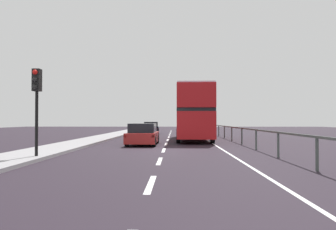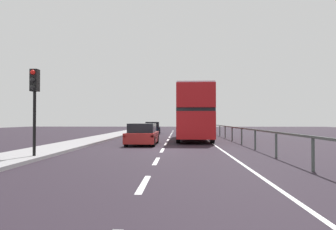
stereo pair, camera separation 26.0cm
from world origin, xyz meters
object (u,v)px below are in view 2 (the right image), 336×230
object	(u,v)px
double_decker_bus_red	(194,112)
traffic_signal_pole	(34,91)
hatchback_car_near	(143,135)
sedan_car_ahead	(153,128)

from	to	relation	value
double_decker_bus_red	traffic_signal_pole	world-z (taller)	double_decker_bus_red
traffic_signal_pole	hatchback_car_near	bearing A→B (deg)	64.38
hatchback_car_near	traffic_signal_pole	distance (m)	8.41
hatchback_car_near	sedan_car_ahead	bearing A→B (deg)	93.19
double_decker_bus_red	hatchback_car_near	xyz separation A→B (m)	(-3.55, -5.18, -1.56)
double_decker_bus_red	traffic_signal_pole	xyz separation A→B (m)	(-7.07, -12.52, 0.56)
sedan_car_ahead	double_decker_bus_red	bearing A→B (deg)	-71.16
traffic_signal_pole	sedan_car_ahead	distance (m)	23.63
double_decker_bus_red	sedan_car_ahead	size ratio (longest dim) A/B	2.28
hatchback_car_near	sedan_car_ahead	xyz separation A→B (m)	(-0.76, 16.03, 0.01)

